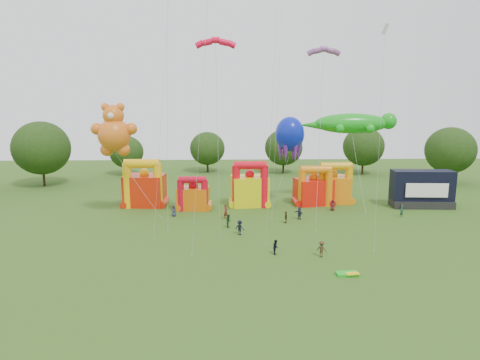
{
  "coord_description": "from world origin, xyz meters",
  "views": [
    {
      "loc": [
        -4.55,
        -35.46,
        15.65
      ],
      "look_at": [
        -2.69,
        18.0,
        5.76
      ],
      "focal_mm": 32.0,
      "sensor_mm": 36.0,
      "label": 1
    }
  ],
  "objects_px": {
    "bouncy_castle_0": "(144,188)",
    "spectator_4": "(286,217)",
    "teddy_bear_kite": "(125,155)",
    "bouncy_castle_2": "(250,188)",
    "octopus_kite": "(286,155)",
    "spectator_0": "(174,211)",
    "gecko_kite": "(353,132)",
    "stage_trailer": "(422,189)"
  },
  "relations": [
    {
      "from": "gecko_kite",
      "to": "spectator_4",
      "type": "relative_size",
      "value": 9.75
    },
    {
      "from": "teddy_bear_kite",
      "to": "bouncy_castle_2",
      "type": "bearing_deg",
      "value": 19.06
    },
    {
      "from": "stage_trailer",
      "to": "bouncy_castle_0",
      "type": "bearing_deg",
      "value": 176.97
    },
    {
      "from": "octopus_kite",
      "to": "teddy_bear_kite",
      "type": "bearing_deg",
      "value": -163.28
    },
    {
      "from": "octopus_kite",
      "to": "spectator_4",
      "type": "distance_m",
      "value": 12.62
    },
    {
      "from": "bouncy_castle_0",
      "to": "spectator_4",
      "type": "relative_size",
      "value": 4.67
    },
    {
      "from": "stage_trailer",
      "to": "teddy_bear_kite",
      "type": "height_order",
      "value": "teddy_bear_kite"
    },
    {
      "from": "stage_trailer",
      "to": "spectator_0",
      "type": "height_order",
      "value": "stage_trailer"
    },
    {
      "from": "spectator_0",
      "to": "spectator_4",
      "type": "relative_size",
      "value": 1.0
    },
    {
      "from": "gecko_kite",
      "to": "octopus_kite",
      "type": "distance_m",
      "value": 10.97
    },
    {
      "from": "octopus_kite",
      "to": "bouncy_castle_0",
      "type": "bearing_deg",
      "value": -179.07
    },
    {
      "from": "gecko_kite",
      "to": "spectator_4",
      "type": "bearing_deg",
      "value": -135.48
    },
    {
      "from": "bouncy_castle_0",
      "to": "spectator_4",
      "type": "xyz_separation_m",
      "value": [
        20.07,
        -10.16,
        -1.98
      ]
    },
    {
      "from": "gecko_kite",
      "to": "bouncy_castle_0",
      "type": "bearing_deg",
      "value": -177.48
    },
    {
      "from": "bouncy_castle_0",
      "to": "stage_trailer",
      "type": "bearing_deg",
      "value": -3.03
    },
    {
      "from": "bouncy_castle_2",
      "to": "teddy_bear_kite",
      "type": "bearing_deg",
      "value": -160.94
    },
    {
      "from": "bouncy_castle_2",
      "to": "spectator_4",
      "type": "distance_m",
      "value": 10.65
    },
    {
      "from": "octopus_kite",
      "to": "spectator_0",
      "type": "height_order",
      "value": "octopus_kite"
    },
    {
      "from": "gecko_kite",
      "to": "spectator_4",
      "type": "height_order",
      "value": "gecko_kite"
    },
    {
      "from": "bouncy_castle_0",
      "to": "bouncy_castle_2",
      "type": "distance_m",
      "value": 15.91
    },
    {
      "from": "bouncy_castle_0",
      "to": "gecko_kite",
      "type": "xyz_separation_m",
      "value": [
        31.84,
        1.4,
        8.24
      ]
    },
    {
      "from": "stage_trailer",
      "to": "spectator_4",
      "type": "relative_size",
      "value": 5.78
    },
    {
      "from": "teddy_bear_kite",
      "to": "gecko_kite",
      "type": "bearing_deg",
      "value": 13.39
    },
    {
      "from": "teddy_bear_kite",
      "to": "spectator_4",
      "type": "relative_size",
      "value": 9.91
    },
    {
      "from": "stage_trailer",
      "to": "teddy_bear_kite",
      "type": "xyz_separation_m",
      "value": [
        -42.8,
        -4.26,
        5.86
      ]
    },
    {
      "from": "bouncy_castle_2",
      "to": "octopus_kite",
      "type": "height_order",
      "value": "octopus_kite"
    },
    {
      "from": "bouncy_castle_0",
      "to": "spectator_0",
      "type": "xyz_separation_m",
      "value": [
        5.11,
        -6.39,
        -1.98
      ]
    },
    {
      "from": "spectator_0",
      "to": "bouncy_castle_2",
      "type": "bearing_deg",
      "value": 28.5
    },
    {
      "from": "spectator_4",
      "to": "teddy_bear_kite",
      "type": "bearing_deg",
      "value": -81.55
    },
    {
      "from": "bouncy_castle_0",
      "to": "bouncy_castle_2",
      "type": "xyz_separation_m",
      "value": [
        15.9,
        -0.55,
        -0.11
      ]
    },
    {
      "from": "bouncy_castle_0",
      "to": "stage_trailer",
      "type": "xyz_separation_m",
      "value": [
        41.58,
        -2.2,
        -0.07
      ]
    },
    {
      "from": "gecko_kite",
      "to": "stage_trailer",
      "type": "bearing_deg",
      "value": -20.28
    },
    {
      "from": "octopus_kite",
      "to": "spectator_0",
      "type": "xyz_separation_m",
      "value": [
        -16.35,
        -6.73,
        -6.83
      ]
    },
    {
      "from": "stage_trailer",
      "to": "spectator_0",
      "type": "relative_size",
      "value": 5.77
    },
    {
      "from": "spectator_0",
      "to": "spectator_4",
      "type": "xyz_separation_m",
      "value": [
        14.96,
        -3.78,
        -0.0
      ]
    },
    {
      "from": "spectator_4",
      "to": "octopus_kite",
      "type": "bearing_deg",
      "value": -169.19
    },
    {
      "from": "spectator_4",
      "to": "gecko_kite",
      "type": "bearing_deg",
      "value": 152.83
    },
    {
      "from": "bouncy_castle_0",
      "to": "spectator_4",
      "type": "distance_m",
      "value": 22.59
    },
    {
      "from": "gecko_kite",
      "to": "teddy_bear_kite",
      "type": "bearing_deg",
      "value": -166.61
    },
    {
      "from": "bouncy_castle_0",
      "to": "spectator_4",
      "type": "height_order",
      "value": "bouncy_castle_0"
    },
    {
      "from": "bouncy_castle_2",
      "to": "octopus_kite",
      "type": "bearing_deg",
      "value": 9.17
    },
    {
      "from": "spectator_0",
      "to": "spectator_4",
      "type": "distance_m",
      "value": 15.43
    }
  ]
}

